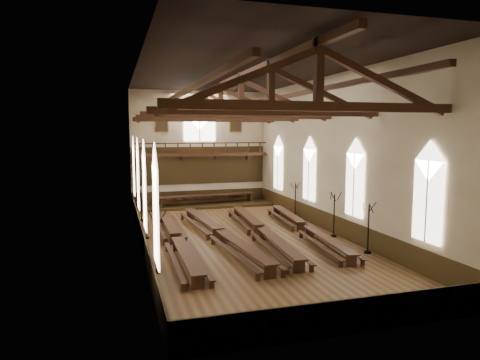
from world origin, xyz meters
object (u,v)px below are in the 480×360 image
object	(u,v)px
refectory_row_a	(177,238)
refectory_row_c	(261,229)
refectory_row_d	(306,227)
candelabrum_right_mid	(334,223)
high_table	(207,196)
candelabrum_left_near	(157,254)
candelabrum_left_far	(141,211)
refectory_row_b	(220,233)
dais	(207,205)
candelabrum_right_near	(368,238)
candelabrum_right_far	(295,207)
candelabrum_left_mid	(147,227)

from	to	relation	value
refectory_row_a	refectory_row_c	size ratio (longest dim) A/B	0.99
refectory_row_a	refectory_row_d	xyz separation A→B (m)	(8.24, 0.73, -0.02)
refectory_row_d	refectory_row_c	bearing A→B (deg)	179.45
refectory_row_c	candelabrum_right_mid	world-z (taller)	candelabrum_right_mid
high_table	candelabrum_left_near	distance (m)	17.44
refectory_row_a	candelabrum_left_far	size ratio (longest dim) A/B	5.87
refectory_row_b	dais	bearing A→B (deg)	81.76
refectory_row_c	candelabrum_right_near	bearing A→B (deg)	-47.61
refectory_row_b	refectory_row_c	world-z (taller)	refectory_row_b
refectory_row_a	candelabrum_right_far	bearing A→B (deg)	30.04
dais	refectory_row_a	bearing A→B (deg)	-109.29
refectory_row_d	dais	distance (m)	12.36
refectory_row_d	dais	bearing A→B (deg)	108.30
candelabrum_right_near	candelabrum_left_near	bearing A→B (deg)	179.77
refectory_row_b	dais	world-z (taller)	refectory_row_b
refectory_row_d	candelabrum_right_mid	bearing A→B (deg)	-36.58
refectory_row_c	candelabrum_left_far	world-z (taller)	candelabrum_left_far
candelabrum_right_far	refectory_row_a	bearing A→B (deg)	-149.96
high_table	candelabrum_right_near	xyz separation A→B (m)	(5.28, -16.48, -0.05)
refectory_row_d	candelabrum_right_far	xyz separation A→B (m)	(1.40, 4.84, 0.33)
candelabrum_right_near	candelabrum_right_far	bearing A→B (deg)	90.00
candelabrum_left_far	candelabrum_right_near	world-z (taller)	candelabrum_right_near
refectory_row_b	refectory_row_d	bearing A→B (deg)	2.18
refectory_row_b	candelabrum_left_near	bearing A→B (deg)	-132.33
refectory_row_d	candelabrum_left_near	world-z (taller)	candelabrum_left_near
candelabrum_left_far	candelabrum_right_mid	size ratio (longest dim) A/B	0.85
dais	candelabrum_left_mid	xyz separation A→B (m)	(-5.82, -9.93, 0.62)
refectory_row_d	candelabrum_left_near	distance (m)	10.79
candelabrum_left_mid	candelabrum_right_near	bearing A→B (deg)	-30.55
refectory_row_a	candelabrum_right_far	distance (m)	11.14
refectory_row_c	refectory_row_d	xyz separation A→B (m)	(2.97, -0.03, -0.03)
candelabrum_left_near	candelabrum_left_mid	distance (m)	6.51
refectory_row_a	candelabrum_left_near	xyz separation A→B (m)	(-1.46, -3.98, 0.37)
refectory_row_c	candelabrum_right_mid	distance (m)	4.50
refectory_row_d	candelabrum_left_far	xyz separation A→B (m)	(-9.70, 7.18, 0.23)
high_table	candelabrum_right_mid	size ratio (longest dim) A/B	3.14
refectory_row_b	candelabrum_left_mid	bearing A→B (deg)	153.80
candelabrum_right_near	candelabrum_right_far	world-z (taller)	candelabrum_right_near
high_table	candelabrum_left_far	world-z (taller)	candelabrum_left_far
high_table	candelabrum_right_far	distance (m)	8.68
high_table	candelabrum_left_near	world-z (taller)	candelabrum_left_near
refectory_row_b	high_table	bearing A→B (deg)	81.76
candelabrum_left_far	refectory_row_b	bearing A→B (deg)	-61.03
refectory_row_c	high_table	size ratio (longest dim) A/B	1.62
candelabrum_right_mid	refectory_row_c	bearing A→B (deg)	166.28
dais	candelabrum_left_near	world-z (taller)	candelabrum_left_near
dais	candelabrum_left_near	bearing A→B (deg)	-109.50
refectory_row_b	candelabrum_left_mid	world-z (taller)	candelabrum_left_mid
candelabrum_left_far	candelabrum_right_mid	world-z (taller)	candelabrum_right_mid
candelabrum_left_near	candelabrum_left_far	xyz separation A→B (m)	(-0.00, 11.89, -0.16)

